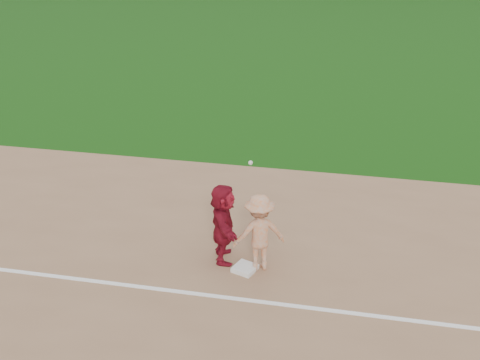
# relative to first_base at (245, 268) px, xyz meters

# --- Properties ---
(ground) EXTENTS (160.00, 160.00, 0.00)m
(ground) POSITION_rel_first_base_xyz_m (-0.38, -0.13, -0.07)
(ground) COLOR #14450D
(ground) RESTS_ON ground
(foul_line) EXTENTS (60.00, 0.10, 0.01)m
(foul_line) POSITION_rel_first_base_xyz_m (-0.38, -0.93, -0.04)
(foul_line) COLOR white
(foul_line) RESTS_ON infield_dirt
(first_base) EXTENTS (0.53, 0.53, 0.09)m
(first_base) POSITION_rel_first_base_xyz_m (0.00, 0.00, 0.00)
(first_base) COLOR white
(first_base) RESTS_ON infield_dirt
(base_runner) EXTENTS (0.87, 1.60, 1.65)m
(base_runner) POSITION_rel_first_base_xyz_m (-0.50, 0.32, 0.78)
(base_runner) COLOR maroon
(base_runner) RESTS_ON infield_dirt
(first_base_play) EXTENTS (1.18, 0.96, 2.32)m
(first_base_play) POSITION_rel_first_base_xyz_m (0.25, 0.15, 0.75)
(first_base_play) COLOR #B0B0B3
(first_base_play) RESTS_ON infield_dirt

